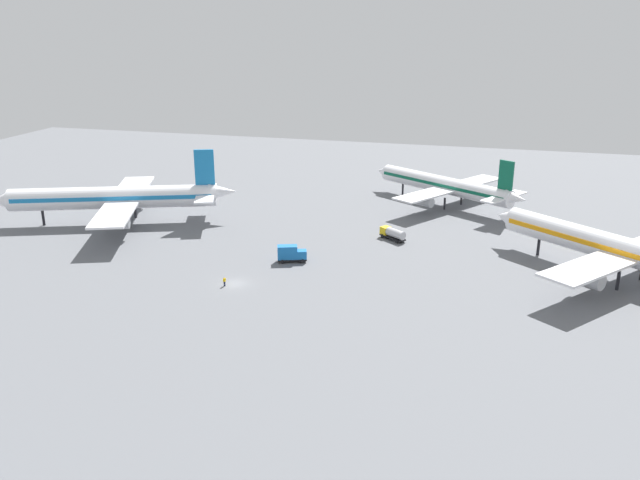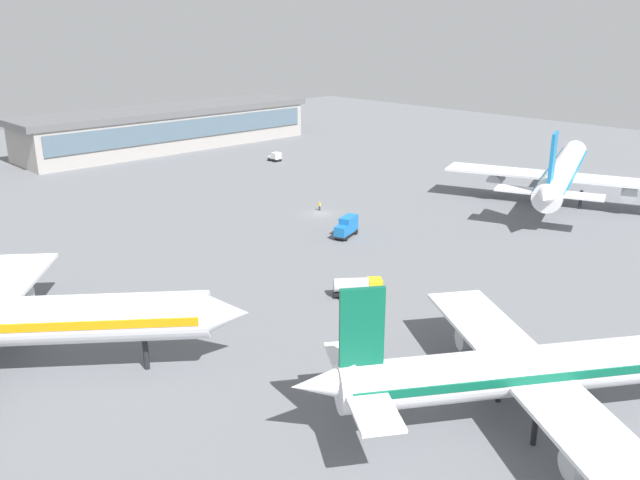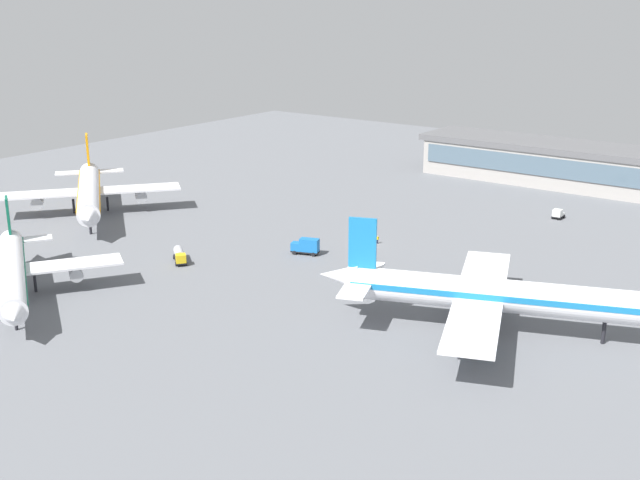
% 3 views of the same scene
% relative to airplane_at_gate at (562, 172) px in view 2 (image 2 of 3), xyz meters
% --- Properties ---
extents(ground, '(288.00, 288.00, 0.00)m').
position_rel_airplane_at_gate_xyz_m(ground, '(39.62, -26.88, -6.09)').
color(ground, slate).
extents(terminal_building, '(85.38, 19.77, 11.28)m').
position_rel_airplane_at_gate_xyz_m(terminal_building, '(23.82, -104.82, -0.34)').
color(terminal_building, '#9E9993').
rests_on(terminal_building, ground).
extents(airplane_at_gate, '(52.84, 43.57, 16.74)m').
position_rel_airplane_at_gate_xyz_m(airplane_at_gate, '(0.00, 0.00, 0.00)').
color(airplane_at_gate, white).
rests_on(airplane_at_gate, ground).
extents(airplane_distant, '(40.58, 34.14, 14.00)m').
position_rel_airplane_at_gate_xyz_m(airplane_distant, '(71.17, 35.32, -1.00)').
color(airplane_distant, white).
rests_on(airplane_distant, ground).
extents(fuel_truck, '(6.12, 5.40, 2.50)m').
position_rel_airplane_at_gate_xyz_m(fuel_truck, '(62.84, 4.69, -4.70)').
color(fuel_truck, black).
rests_on(fuel_truck, ground).
extents(baggage_tug, '(2.23, 3.22, 2.30)m').
position_rel_airplane_at_gate_xyz_m(baggage_tug, '(14.76, -69.61, -4.93)').
color(baggage_tug, black).
rests_on(baggage_tug, ground).
extents(catering_truck, '(5.91, 3.65, 3.30)m').
position_rel_airplane_at_gate_xyz_m(catering_truck, '(45.94, -13.76, -4.39)').
color(catering_truck, black).
rests_on(catering_truck, ground).
extents(ground_crew_worker, '(0.53, 0.53, 1.67)m').
position_rel_airplane_at_gate_xyz_m(ground_crew_worker, '(38.27, -28.40, -5.24)').
color(ground_crew_worker, '#1E2338').
rests_on(ground_crew_worker, ground).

